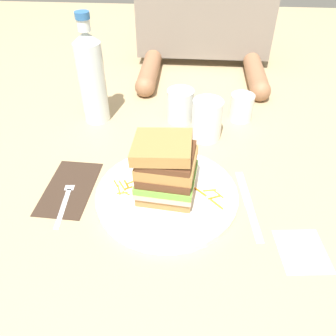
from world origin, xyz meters
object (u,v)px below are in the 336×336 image
knife (249,206)px  empty_tumbler_1 (241,107)px  water_bottle (92,77)px  napkin_pink (302,251)px  empty_tumbler_0 (180,106)px  sandwich (166,169)px  juice_glass (207,121)px  fork (66,195)px  napkin_dark (69,189)px  main_plate (167,195)px

knife → empty_tumbler_1: size_ratio=2.72×
water_bottle → empty_tumbler_1: water_bottle is taller
knife → napkin_pink: bearing=-51.6°
empty_tumbler_0 → water_bottle: bearing=-176.8°
empty_tumbler_1 → sandwich: bearing=-118.9°
sandwich → juice_glass: sandwich is taller
knife → fork: bearing=-179.6°
napkin_dark → juice_glass: size_ratio=1.69×
sandwich → napkin_dark: bearing=178.5°
knife → napkin_pink: 0.13m
water_bottle → napkin_dark: bearing=-88.8°
napkin_dark → water_bottle: (-0.01, 0.29, 0.12)m
napkin_dark → water_bottle: water_bottle is taller
juice_glass → napkin_pink: size_ratio=1.08×
napkin_dark → empty_tumbler_0: empty_tumbler_0 is taller
empty_tumbler_0 → empty_tumbler_1: size_ratio=1.22×
water_bottle → empty_tumbler_1: size_ratio=3.86×
napkin_dark → knife: 0.38m
sandwich → knife: size_ratio=0.65×
main_plate → napkin_dark: size_ratio=1.67×
water_bottle → empty_tumbler_0: 0.24m
juice_glass → water_bottle: water_bottle is taller
napkin_dark → sandwich: bearing=-1.5°
water_bottle → empty_tumbler_0: size_ratio=3.15×
main_plate → fork: size_ratio=1.77×
fork → empty_tumbler_0: size_ratio=1.85×
knife → water_bottle: 0.51m
empty_tumbler_0 → napkin_pink: empty_tumbler_0 is taller
empty_tumbler_1 → knife: bearing=-91.6°
juice_glass → knife: bearing=-70.2°
knife → empty_tumbler_0: empty_tumbler_0 is taller
main_plate → fork: main_plate is taller
napkin_dark → empty_tumbler_1: empty_tumbler_1 is taller
empty_tumbler_0 → empty_tumbler_1: empty_tumbler_0 is taller
napkin_pink → fork: bearing=167.6°
knife → empty_tumbler_0: 0.36m
fork → knife: fork is taller
napkin_dark → empty_tumbler_1: bearing=39.4°
juice_glass → napkin_pink: 0.39m
main_plate → knife: (0.17, -0.01, -0.01)m
fork → empty_tumbler_0: 0.39m
sandwich → napkin_pink: sandwich is taller
knife → empty_tumbler_1: 0.34m
fork → juice_glass: 0.38m
empty_tumbler_0 → juice_glass: bearing=-48.0°
empty_tumbler_0 → main_plate: bearing=-92.2°
knife → empty_tumbler_1: empty_tumbler_1 is taller
sandwich → knife: sandwich is taller
napkin_dark → fork: fork is taller
juice_glass → water_bottle: (-0.30, 0.07, 0.08)m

